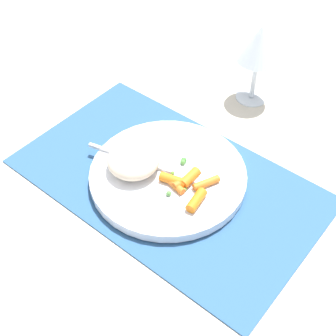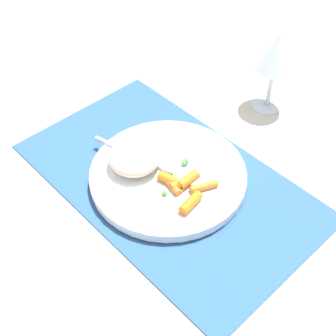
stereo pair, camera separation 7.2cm
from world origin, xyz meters
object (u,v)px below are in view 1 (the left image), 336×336
object	(u,v)px
plate	(168,175)
rice_mound	(133,160)
fork	(154,166)
carrot_portion	(187,185)
wine_glass	(259,45)

from	to	relation	value
plate	rice_mound	distance (m)	0.07
rice_mound	fork	bearing A→B (deg)	44.71
plate	carrot_portion	distance (m)	0.05
rice_mound	wine_glass	bearing A→B (deg)	83.72
rice_mound	wine_glass	xyz separation A→B (m)	(0.04, 0.32, 0.08)
fork	wine_glass	size ratio (longest dim) A/B	1.27
wine_glass	fork	bearing A→B (deg)	-92.08
plate	rice_mound	bearing A→B (deg)	-148.23
wine_glass	plate	bearing A→B (deg)	-87.13
plate	wine_glass	size ratio (longest dim) A/B	1.62
plate	rice_mound	world-z (taller)	rice_mound
plate	fork	world-z (taller)	fork
carrot_portion	fork	xyz separation A→B (m)	(-0.07, 0.00, -0.00)
fork	rice_mound	bearing A→B (deg)	-135.29
plate	wine_glass	distance (m)	0.31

